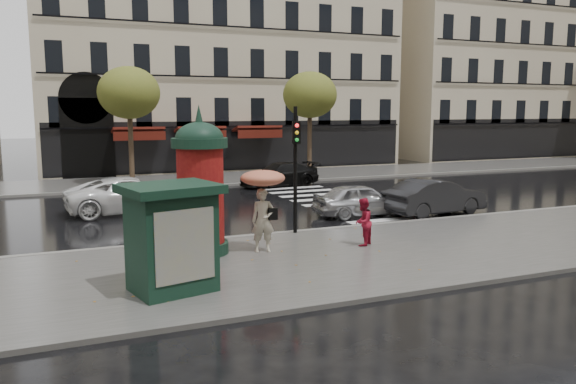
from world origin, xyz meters
name	(u,v)px	position (x,y,z in m)	size (l,w,h in m)	color
ground	(287,260)	(0.00, 0.00, 0.00)	(160.00, 160.00, 0.00)	black
near_sidewalk	(294,263)	(0.00, -0.50, 0.06)	(90.00, 7.00, 0.12)	#474744
far_sidewalk	(165,181)	(0.00, 19.00, 0.06)	(90.00, 6.00, 0.12)	#474744
near_kerb	(253,236)	(0.00, 3.00, 0.07)	(90.00, 0.25, 0.14)	slate
far_kerb	(175,187)	(0.00, 16.00, 0.07)	(90.00, 0.25, 0.14)	slate
zebra_crossing	(326,199)	(6.00, 9.60, 0.01)	(3.60, 11.75, 0.01)	silver
bldg_far_corner	(212,19)	(6.00, 30.00, 11.31)	(26.00, 14.00, 22.90)	#B7A88C
bldg_far_right	(491,37)	(34.00, 30.00, 11.31)	(24.00, 14.00, 22.90)	#B7A88C
tree_far_left	(129,93)	(-2.00, 18.00, 5.17)	(3.40, 3.40, 6.64)	#38281C
tree_far_right	(310,95)	(9.00, 18.00, 5.17)	(3.40, 3.40, 6.64)	#38281C
woman_umbrella	(263,196)	(-0.44, 0.76, 1.76)	(1.30, 1.30, 2.50)	#BAB199
woman_red	(363,222)	(2.65, 0.32, 0.85)	(0.71, 0.56, 1.47)	maroon
man_burgundy	(175,220)	(-2.71, 2.40, 0.94)	(0.80, 0.52, 1.63)	#480E18
morris_column	(200,183)	(-2.15, 1.29, 2.17)	(1.59, 1.59, 4.29)	black
traffic_light	(296,157)	(1.44, 2.72, 2.69)	(0.31, 0.42, 4.25)	black
newsstand	(171,236)	(-3.60, -1.79, 1.39)	(2.39, 2.15, 2.47)	black
car_silver	(361,200)	(5.36, 5.15, 0.66)	(1.57, 3.89, 1.33)	#B3B4B8
car_darkgrey	(435,197)	(8.29, 4.20, 0.74)	(1.56, 4.49, 1.48)	black
car_white	(132,195)	(-3.07, 9.48, 0.75)	(2.47, 5.37, 1.49)	white
car_black	(279,174)	(5.63, 14.76, 0.66)	(1.86, 4.58, 1.33)	black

